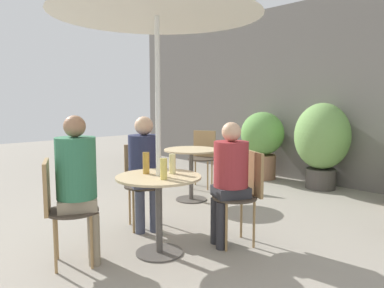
# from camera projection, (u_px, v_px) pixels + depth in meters

# --- Properties ---
(ground_plane) EXTENTS (20.00, 20.00, 0.00)m
(ground_plane) POSITION_uv_depth(u_px,v_px,m) (145.00, 251.00, 3.40)
(ground_plane) COLOR gray
(storefront_wall) EXTENTS (10.00, 0.06, 3.00)m
(storefront_wall) POSITION_uv_depth(u_px,v_px,m) (344.00, 92.00, 5.80)
(storefront_wall) COLOR slate
(storefront_wall) RESTS_ON ground_plane
(cafe_table_near) EXTENTS (0.75, 0.75, 0.71)m
(cafe_table_near) POSITION_uv_depth(u_px,v_px,m) (159.00, 195.00, 3.29)
(cafe_table_near) COLOR #514C47
(cafe_table_near) RESTS_ON ground_plane
(cafe_table_far) EXTENTS (0.74, 0.74, 0.71)m
(cafe_table_far) POSITION_uv_depth(u_px,v_px,m) (191.00, 162.00, 5.10)
(cafe_table_far) COLOR #514C47
(cafe_table_far) RESTS_ON ground_plane
(bistro_chair_0) EXTENTS (0.46, 0.48, 0.88)m
(bistro_chair_0) POSITION_uv_depth(u_px,v_px,m) (244.00, 188.00, 3.54)
(bistro_chair_0) COLOR #42382D
(bistro_chair_0) RESTS_ON ground_plane
(bistro_chair_1) EXTENTS (0.48, 0.46, 0.88)m
(bistro_chair_1) POSITION_uv_depth(u_px,v_px,m) (142.00, 177.00, 4.07)
(bistro_chair_1) COLOR #42382D
(bistro_chair_1) RESTS_ON ground_plane
(bistro_chair_2) EXTENTS (0.46, 0.48, 0.88)m
(bistro_chair_2) POSITION_uv_depth(u_px,v_px,m) (60.00, 202.00, 3.05)
(bistro_chair_2) COLOR #42382D
(bistro_chair_2) RESTS_ON ground_plane
(bistro_chair_3) EXTENTS (0.47, 0.48, 0.88)m
(bistro_chair_3) POSITION_uv_depth(u_px,v_px,m) (203.00, 153.00, 5.93)
(bistro_chair_3) COLOR #42382D
(bistro_chair_3) RESTS_ON ground_plane
(seated_person_0) EXTENTS (0.38, 0.39, 1.17)m
(seated_person_0) POSITION_uv_depth(u_px,v_px,m) (229.00, 172.00, 3.48)
(seated_person_0) COLOR #2D2D33
(seated_person_0) RESTS_ON ground_plane
(seated_person_1) EXTENTS (0.41, 0.39, 1.20)m
(seated_person_1) POSITION_uv_depth(u_px,v_px,m) (145.00, 163.00, 3.91)
(seated_person_1) COLOR #42475B
(seated_person_1) RESTS_ON ground_plane
(seated_person_2) EXTENTS (0.38, 0.40, 1.24)m
(seated_person_2) POSITION_uv_depth(u_px,v_px,m) (78.00, 177.00, 3.07)
(seated_person_2) COLOR gray
(seated_person_2) RESTS_ON ground_plane
(beer_glass_0) EXTENTS (0.06, 0.06, 0.18)m
(beer_glass_0) POSITION_uv_depth(u_px,v_px,m) (172.00, 164.00, 3.37)
(beer_glass_0) COLOR beige
(beer_glass_0) RESTS_ON cafe_table_near
(beer_glass_1) EXTENTS (0.06, 0.06, 0.20)m
(beer_glass_1) POSITION_uv_depth(u_px,v_px,m) (146.00, 163.00, 3.36)
(beer_glass_1) COLOR #B28433
(beer_glass_1) RESTS_ON cafe_table_near
(beer_glass_2) EXTENTS (0.06, 0.06, 0.18)m
(beer_glass_2) POSITION_uv_depth(u_px,v_px,m) (164.00, 169.00, 3.12)
(beer_glass_2) COLOR #DBC65B
(beer_glass_2) RESTS_ON cafe_table_near
(potted_plant_0) EXTENTS (0.75, 0.75, 1.17)m
(potted_plant_0) POSITION_uv_depth(u_px,v_px,m) (262.00, 140.00, 6.52)
(potted_plant_0) COLOR #93664C
(potted_plant_0) RESTS_ON ground_plane
(potted_plant_1) EXTENTS (0.84, 0.84, 1.33)m
(potted_plant_1) POSITION_uv_depth(u_px,v_px,m) (322.00, 140.00, 5.75)
(potted_plant_1) COLOR #47423D
(potted_plant_1) RESTS_ON ground_plane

